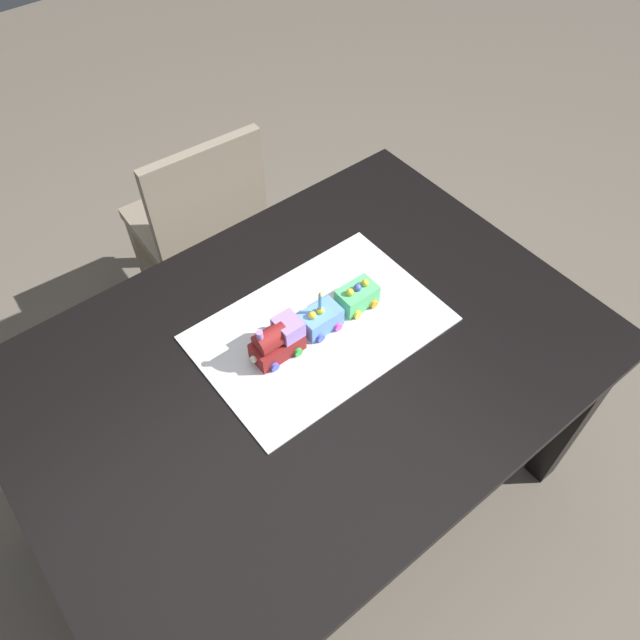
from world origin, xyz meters
The scene contains 8 objects.
ground_plane centered at (0.00, 0.00, 0.00)m, with size 8.00×8.00×0.00m, color #6B6054.
dining_table centered at (0.00, 0.00, 0.63)m, with size 1.40×1.00×0.74m.
chair centered at (0.16, 0.83, 0.47)m, with size 0.42×0.42×0.86m.
cake_board centered at (0.08, 0.05, 0.74)m, with size 0.60×0.40×0.00m, color silver.
cake_locomotive centered at (-0.05, 0.05, 0.79)m, with size 0.14×0.08×0.12m.
cake_car_flatbed_sky_blue centered at (0.08, 0.05, 0.77)m, with size 0.10×0.08×0.07m.
cake_car_tanker_mint_green centered at (0.20, 0.05, 0.77)m, with size 0.10×0.08×0.07m.
birthday_candle centered at (0.08, 0.05, 0.84)m, with size 0.01×0.01×0.06m.
Camera 1 is at (-0.50, -0.68, 1.94)m, focal length 34.12 mm.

